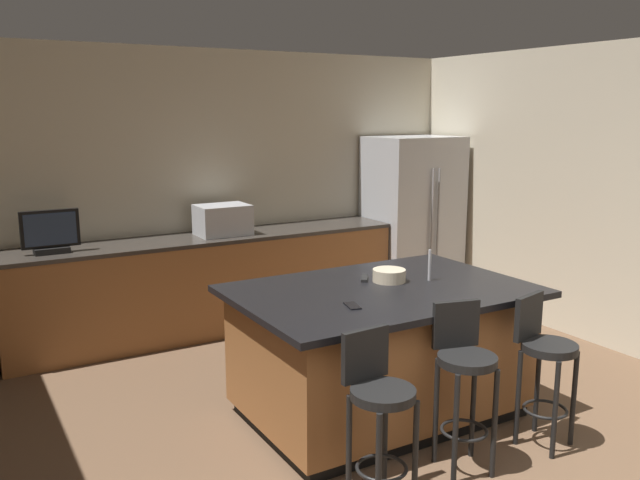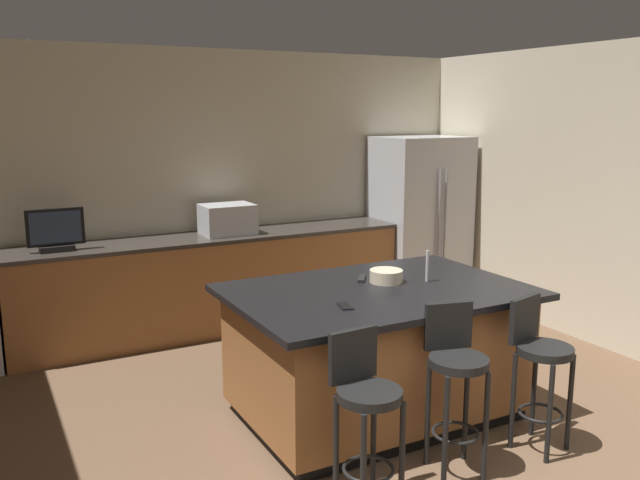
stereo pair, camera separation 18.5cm
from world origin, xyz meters
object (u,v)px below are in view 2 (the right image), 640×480
object	(u,v)px
microwave	(227,219)
tv_monitor	(56,232)
fruit_bowl	(386,276)
tv_remote	(362,279)
kitchen_island	(377,351)
cell_phone	(345,306)
refrigerator	(419,219)
bar_stool_left	(365,407)
bar_stool_right	(539,361)
bar_stool_center	(455,374)

from	to	relation	value
microwave	tv_monitor	world-z (taller)	tv_monitor
fruit_bowl	tv_remote	world-z (taller)	fruit_bowl
kitchen_island	cell_phone	world-z (taller)	cell_phone
refrigerator	microwave	xyz separation A→B (m)	(-2.20, 0.06, 0.16)
tv_monitor	cell_phone	world-z (taller)	tv_monitor
microwave	bar_stool_left	xyz separation A→B (m)	(-0.42, -3.14, -0.49)
bar_stool_right	fruit_bowl	bearing A→B (deg)	103.08
refrigerator	tv_monitor	distance (m)	3.73
refrigerator	fruit_bowl	world-z (taller)	refrigerator
bar_stool_left	tv_remote	world-z (taller)	bar_stool_left
fruit_bowl	bar_stool_center	bearing A→B (deg)	-98.40
refrigerator	fruit_bowl	bearing A→B (deg)	-131.34
bar_stool_center	cell_phone	xyz separation A→B (m)	(-0.41, 0.56, 0.31)
microwave	refrigerator	bearing A→B (deg)	-1.59
bar_stool_center	tv_remote	bearing A→B (deg)	103.01
bar_stool_left	fruit_bowl	bearing A→B (deg)	47.69
tv_monitor	bar_stool_right	xyz separation A→B (m)	(2.39, -3.04, -0.52)
bar_stool_left	bar_stool_center	world-z (taller)	bar_stool_center
kitchen_island	cell_phone	size ratio (longest dim) A/B	13.09
bar_stool_left	cell_phone	distance (m)	0.76
microwave	cell_phone	bearing A→B (deg)	-93.95
kitchen_island	fruit_bowl	size ratio (longest dim) A/B	8.55
refrigerator	cell_phone	world-z (taller)	refrigerator
bar_stool_center	bar_stool_right	world-z (taller)	bar_stool_center
kitchen_island	tv_remote	distance (m)	0.52
kitchen_island	bar_stool_right	xyz separation A→B (m)	(0.64, -0.84, 0.11)
tv_monitor	tv_remote	distance (m)	2.65
kitchen_island	tv_remote	size ratio (longest dim) A/B	11.55
cell_phone	fruit_bowl	bearing A→B (deg)	48.29
tv_monitor	tv_remote	size ratio (longest dim) A/B	2.69
kitchen_island	bar_stool_left	distance (m)	1.10
fruit_bowl	tv_monitor	bearing A→B (deg)	132.29
bar_stool_center	fruit_bowl	xyz separation A→B (m)	(0.14, 0.93, 0.35)
tv_monitor	bar_stool_left	size ratio (longest dim) A/B	0.48
kitchen_island	bar_stool_center	bearing A→B (deg)	-89.42
tv_remote	bar_stool_left	bearing A→B (deg)	-84.75
fruit_bowl	microwave	bearing A→B (deg)	99.83
tv_monitor	fruit_bowl	world-z (taller)	tv_monitor
tv_monitor	bar_stool_center	xyz separation A→B (m)	(1.76, -3.01, -0.49)
bar_stool_right	tv_remote	bearing A→B (deg)	105.18
microwave	bar_stool_right	world-z (taller)	microwave
microwave	bar_stool_left	size ratio (longest dim) A/B	0.50
tv_remote	fruit_bowl	bearing A→B (deg)	-11.77
refrigerator	bar_stool_right	xyz separation A→B (m)	(-1.34, -3.03, -0.33)
bar_stool_center	kitchen_island	bearing A→B (deg)	104.61
bar_stool_right	tv_remote	distance (m)	1.29
microwave	bar_stool_right	bearing A→B (deg)	-74.45
bar_stool_center	fruit_bowl	bearing A→B (deg)	95.63
microwave	bar_stool_left	distance (m)	3.21
kitchen_island	microwave	world-z (taller)	microwave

